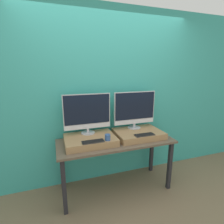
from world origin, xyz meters
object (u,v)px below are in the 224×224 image
object	(u,v)px
keyboard_left	(93,142)
keyboard_right	(145,135)
mug	(108,137)
monitor_right	(135,109)
monitor_left	(87,113)

from	to	relation	value
keyboard_left	keyboard_right	distance (m)	0.71
keyboard_right	keyboard_left	bearing A→B (deg)	180.00
keyboard_left	mug	xyz separation A→B (m)	(0.19, 0.00, 0.03)
keyboard_left	mug	bearing A→B (deg)	0.00
monitor_right	keyboard_right	world-z (taller)	monitor_right
keyboard_left	monitor_right	distance (m)	0.83
monitor_left	monitor_right	world-z (taller)	same
monitor_right	keyboard_right	xyz separation A→B (m)	(-0.00, -0.32, -0.29)
mug	monitor_left	bearing A→B (deg)	120.11
monitor_right	keyboard_left	bearing A→B (deg)	-155.58
mug	monitor_right	size ratio (longest dim) A/B	0.12
keyboard_left	monitor_right	size ratio (longest dim) A/B	0.43
mug	monitor_right	xyz separation A→B (m)	(0.52, 0.32, 0.26)
monitor_left	monitor_right	bearing A→B (deg)	0.00
mug	monitor_right	bearing A→B (deg)	31.65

